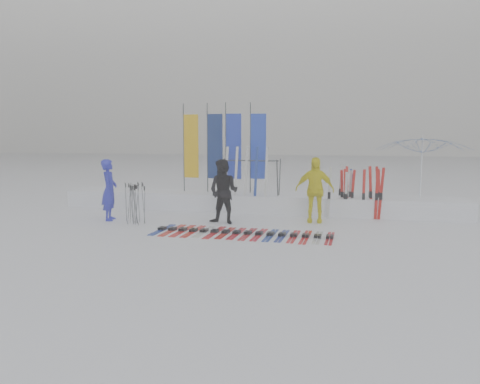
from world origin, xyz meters
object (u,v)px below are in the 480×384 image
(person_yellow, at_px, (315,190))
(ski_row, at_px, (242,233))
(person_blue, at_px, (109,190))
(tent_canopy, at_px, (422,175))
(person_black, at_px, (224,192))
(ski_rack, at_px, (250,172))

(person_yellow, xyz_separation_m, ski_row, (-1.70, -2.29, -0.96))
(person_blue, xyz_separation_m, tent_canopy, (9.49, 3.29, 0.39))
(person_black, xyz_separation_m, tent_canopy, (5.89, 2.99, 0.38))
(person_black, bearing_deg, person_blue, -165.46)
(ski_row, bearing_deg, ski_rack, 99.87)
(person_yellow, bearing_deg, person_blue, -172.43)
(person_blue, distance_m, ski_rack, 4.68)
(person_yellow, bearing_deg, ski_rack, 145.71)
(person_yellow, distance_m, ski_row, 3.01)
(ski_row, distance_m, ski_rack, 3.97)
(person_yellow, bearing_deg, ski_row, -130.12)
(ski_rack, bearing_deg, person_blue, -145.96)
(person_black, distance_m, person_yellow, 2.75)
(person_yellow, relative_size, ski_row, 0.42)
(person_black, bearing_deg, ski_row, -47.12)
(person_black, xyz_separation_m, person_yellow, (2.60, 0.91, 0.03))
(person_black, xyz_separation_m, ski_row, (0.90, -1.38, -0.93))
(ski_rack, bearing_deg, person_yellow, -30.75)
(person_black, relative_size, tent_canopy, 0.65)
(person_black, height_order, tent_canopy, tent_canopy)
(person_black, relative_size, ski_rack, 0.94)
(person_yellow, bearing_deg, tent_canopy, 28.69)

